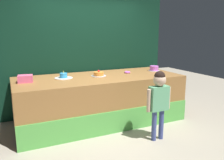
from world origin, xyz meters
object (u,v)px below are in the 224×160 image
child_figure (159,96)px  donut (127,72)px  cake_left (64,76)px  cake_center (99,74)px  cake_right (154,69)px  pink_box (25,79)px

child_figure → donut: bearing=84.4°
cake_left → cake_center: cake_left is taller
cake_right → pink_box: bearing=-178.6°
child_figure → cake_center: 1.36m
pink_box → cake_center: pink_box is taller
cake_left → pink_box: bearing=-173.3°
donut → cake_center: cake_center is taller
child_figure → pink_box: child_figure is taller
child_figure → cake_left: bearing=133.4°
donut → cake_center: (-0.68, -0.07, 0.02)m
cake_left → cake_center: 0.69m
cake_left → cake_right: cake_left is taller
cake_center → cake_left: bearing=173.5°
cake_center → cake_right: size_ratio=1.14×
cake_center → cake_right: bearing=2.6°
pink_box → cake_left: cake_left is taller
pink_box → donut: (2.05, 0.07, -0.04)m
donut → cake_right: (0.68, -0.00, 0.03)m
cake_left → donut: bearing=-0.5°
pink_box → donut: size_ratio=1.89×
child_figure → pink_box: 2.29m
cake_center → donut: bearing=5.5°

